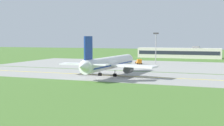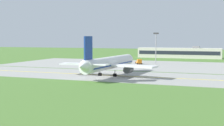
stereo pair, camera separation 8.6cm
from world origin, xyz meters
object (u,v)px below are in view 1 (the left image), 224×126
at_px(service_truck_baggage, 115,59).
at_px(apron_light_mast, 156,44).
at_px(airplane_lead, 109,63).
at_px(service_truck_fuel, 139,62).

bearing_deg(service_truck_baggage, apron_light_mast, -9.05).
xyz_separation_m(airplane_lead, apron_light_mast, (4.58, 48.50, 5.19)).
bearing_deg(airplane_lead, apron_light_mast, 84.61).
height_order(service_truck_fuel, apron_light_mast, apron_light_mast).
relative_size(airplane_lead, apron_light_mast, 2.70).
relative_size(service_truck_fuel, apron_light_mast, 0.45).
height_order(airplane_lead, apron_light_mast, apron_light_mast).
height_order(airplane_lead, service_truck_fuel, airplane_lead).
distance_m(airplane_lead, service_truck_baggage, 54.71).
distance_m(airplane_lead, service_truck_fuel, 46.32).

